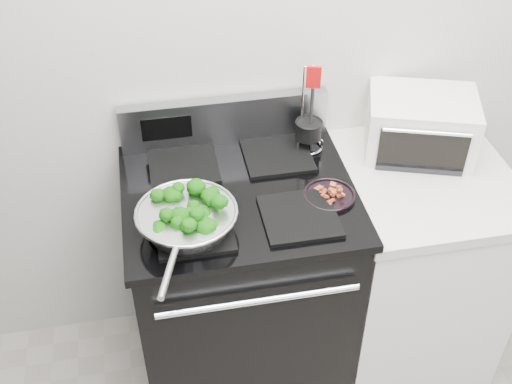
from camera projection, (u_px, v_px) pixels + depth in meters
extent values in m
cube|color=beige|center=(306.00, 31.00, 2.22)|extent=(4.00, 0.02, 2.70)
cube|color=black|center=(241.00, 289.00, 2.48)|extent=(0.76, 0.66, 0.92)
cube|color=black|center=(239.00, 195.00, 2.18)|extent=(0.79, 0.69, 0.03)
cube|color=#99999E|center=(224.00, 120.00, 2.35)|extent=(0.76, 0.05, 0.18)
cube|color=black|center=(194.00, 230.00, 2.01)|extent=(0.24, 0.24, 0.01)
cube|color=black|center=(300.00, 216.00, 2.06)|extent=(0.24, 0.24, 0.01)
cube|color=black|center=(183.00, 166.00, 2.27)|extent=(0.24, 0.24, 0.01)
cube|color=black|center=(277.00, 155.00, 2.32)|extent=(0.24, 0.24, 0.01)
cube|color=white|center=(407.00, 268.00, 2.60)|extent=(0.60, 0.66, 0.88)
cube|color=beige|center=(427.00, 179.00, 2.30)|extent=(0.62, 0.68, 0.04)
torus|color=silver|center=(186.00, 212.00, 1.97)|extent=(0.32, 0.32, 0.01)
cylinder|color=silver|center=(169.00, 272.00, 1.78)|extent=(0.08, 0.19, 0.02)
cylinder|color=black|center=(329.00, 196.00, 2.15)|extent=(0.17, 0.17, 0.01)
cylinder|color=black|center=(309.00, 130.00, 2.32)|extent=(0.09, 0.09, 0.06)
cylinder|color=black|center=(310.00, 111.00, 2.27)|extent=(0.01, 0.01, 0.20)
cube|color=red|center=(312.00, 75.00, 2.17)|extent=(0.05, 0.02, 0.08)
cube|color=silver|center=(420.00, 125.00, 2.34)|extent=(0.45, 0.39, 0.22)
cube|color=black|center=(436.00, 150.00, 2.24)|extent=(0.29, 0.10, 0.15)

